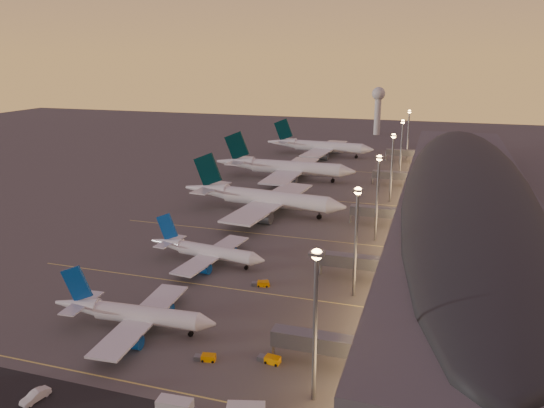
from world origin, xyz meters
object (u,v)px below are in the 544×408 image
at_px(baggage_tug_b, 206,358).
at_px(service_van_c, 35,396).
at_px(radar_tower, 378,103).
at_px(airliner_wide_mid, 284,167).
at_px(airliner_narrow_south, 133,314).
at_px(airliner_narrow_north, 206,251).
at_px(baggage_tug_c, 261,284).
at_px(airliner_wide_near, 262,198).
at_px(baggage_tug_a, 270,359).
at_px(baggage_tug_d, 266,283).
at_px(airliner_wide_far, 319,146).

xyz_separation_m(baggage_tug_b, service_van_c, (-21.26, -18.98, 0.28)).
bearing_deg(radar_tower, baggage_tug_b, -89.08).
xyz_separation_m(airliner_wide_mid, baggage_tug_b, (27.66, -144.35, -4.77)).
relative_size(airliner_wide_mid, baggage_tug_b, 15.71).
bearing_deg(airliner_wide_mid, airliner_narrow_south, -85.93).
height_order(airliner_narrow_north, baggage_tug_b, airliner_narrow_north).
xyz_separation_m(airliner_narrow_north, baggage_tug_c, (18.80, -9.79, -2.66)).
bearing_deg(airliner_wide_near, airliner_wide_mid, 103.89).
bearing_deg(service_van_c, airliner_narrow_north, 101.32).
height_order(airliner_narrow_south, baggage_tug_b, airliner_narrow_south).
relative_size(airliner_narrow_north, baggage_tug_b, 8.52).
relative_size(baggage_tug_a, baggage_tug_b, 1.07).
height_order(baggage_tug_b, baggage_tug_d, baggage_tug_b).
distance_m(radar_tower, baggage_tug_d, 261.29).
height_order(airliner_wide_mid, baggage_tug_c, airliner_wide_mid).
xyz_separation_m(baggage_tug_a, baggage_tug_b, (-11.31, -2.91, -0.04)).
bearing_deg(baggage_tug_b, baggage_tug_d, 80.43).
bearing_deg(baggage_tug_a, radar_tower, 100.57).
bearing_deg(airliner_wide_near, service_van_c, -84.23).
bearing_deg(airliner_wide_near, baggage_tug_c, -65.40).
bearing_deg(baggage_tug_c, airliner_narrow_north, 140.49).
xyz_separation_m(airliner_wide_mid, baggage_tug_d, (27.73, -109.85, -4.82)).
bearing_deg(airliner_narrow_north, baggage_tug_a, -45.96).
relative_size(airliner_narrow_south, airliner_narrow_north, 1.02).
bearing_deg(airliner_narrow_north, baggage_tug_b, -59.03).
distance_m(airliner_wide_near, radar_tower, 203.52).
distance_m(baggage_tug_b, baggage_tug_c, 33.53).
distance_m(airliner_narrow_north, baggage_tug_c, 21.36).
height_order(airliner_narrow_south, airliner_wide_near, airliner_wide_near).
height_order(airliner_wide_near, baggage_tug_a, airliner_wide_near).
relative_size(airliner_wide_far, service_van_c, 12.37).
height_order(airliner_wide_far, radar_tower, radar_tower).
relative_size(baggage_tug_c, service_van_c, 0.87).
bearing_deg(airliner_narrow_north, airliner_wide_mid, 101.16).
relative_size(airliner_wide_far, baggage_tug_b, 14.92).
bearing_deg(airliner_wide_far, airliner_narrow_north, -83.03).
bearing_deg(airliner_narrow_south, service_van_c, -99.57).
relative_size(airliner_narrow_south, airliner_wide_near, 0.57).
xyz_separation_m(airliner_wide_near, baggage_tug_d, (20.67, -58.16, -4.62)).
xyz_separation_m(airliner_narrow_north, baggage_tug_a, (30.92, -40.39, -2.64)).
distance_m(airliner_narrow_south, airliner_narrow_north, 37.18).
bearing_deg(airliner_wide_near, baggage_tug_d, -64.33).
xyz_separation_m(airliner_narrow_north, airliner_wide_mid, (-8.04, 101.04, 2.09)).
bearing_deg(airliner_narrow_south, baggage_tug_a, -9.77).
bearing_deg(baggage_tug_b, radar_tower, 81.47).
relative_size(airliner_wide_far, baggage_tug_a, 13.98).
height_order(airliner_narrow_north, service_van_c, airliner_narrow_north).
bearing_deg(baggage_tug_c, service_van_c, -123.27).
distance_m(baggage_tug_c, baggage_tug_d, 1.33).
bearing_deg(baggage_tug_c, airliner_wide_mid, 91.61).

